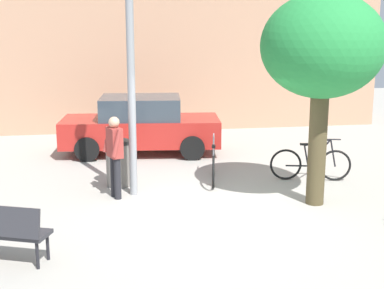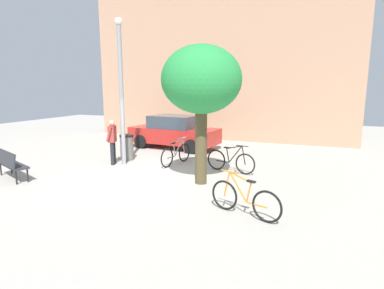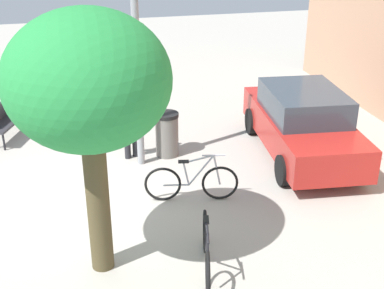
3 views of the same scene
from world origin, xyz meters
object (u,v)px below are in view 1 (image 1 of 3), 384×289
object	(u,v)px
plaza_tree	(322,48)
bicycle_silver	(213,164)
lamppost	(131,54)
trash_bin	(118,163)
bicycle_black	(311,164)
parked_car_red	(141,125)
person_by_lamppost	(115,151)

from	to	relation	value
plaza_tree	bicycle_silver	world-z (taller)	plaza_tree
lamppost	trash_bin	xyz separation A→B (m)	(-0.29, 0.65, -2.38)
bicycle_black	parked_car_red	bearing A→B (deg)	138.15
lamppost	person_by_lamppost	world-z (taller)	lamppost
lamppost	parked_car_red	distance (m)	4.21
person_by_lamppost	plaza_tree	distance (m)	4.48
bicycle_black	trash_bin	distance (m)	4.30
lamppost	bicycle_silver	xyz separation A→B (m)	(1.83, 0.71, -2.51)
person_by_lamppost	bicycle_black	bearing A→B (deg)	7.22
bicycle_black	parked_car_red	world-z (taller)	parked_car_red
person_by_lamppost	parked_car_red	xyz separation A→B (m)	(0.78, 3.77, -0.19)
plaza_tree	trash_bin	distance (m)	4.88
person_by_lamppost	bicycle_black	xyz separation A→B (m)	(4.37, 0.55, -0.58)
person_by_lamppost	plaza_tree	xyz separation A→B (m)	(3.86, -1.00, 2.05)
lamppost	bicycle_black	xyz separation A→B (m)	(4.00, 0.40, -2.51)
lamppost	bicycle_silver	distance (m)	3.18
person_by_lamppost	plaza_tree	size ratio (longest dim) A/B	0.41
bicycle_black	bicycle_silver	world-z (taller)	same
lamppost	parked_car_red	bearing A→B (deg)	83.59
plaza_tree	trash_bin	xyz separation A→B (m)	(-3.78, 1.81, -2.51)
lamppost	bicycle_silver	world-z (taller)	lamppost
lamppost	trash_bin	bearing A→B (deg)	114.32
person_by_lamppost	lamppost	bearing A→B (deg)	23.12
person_by_lamppost	parked_car_red	size ratio (longest dim) A/B	0.38
plaza_tree	parked_car_red	xyz separation A→B (m)	(-3.08, 4.77, -2.24)
plaza_tree	bicycle_black	distance (m)	3.10
bicycle_silver	trash_bin	distance (m)	2.12
lamppost	plaza_tree	xyz separation A→B (m)	(3.49, -1.16, 0.13)
person_by_lamppost	bicycle_silver	xyz separation A→B (m)	(2.20, 0.86, -0.58)
plaza_tree	bicycle_black	size ratio (longest dim) A/B	2.28
lamppost	person_by_lamppost	size ratio (longest dim) A/B	3.14
bicycle_black	bicycle_silver	xyz separation A→B (m)	(-2.17, 0.31, -0.00)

